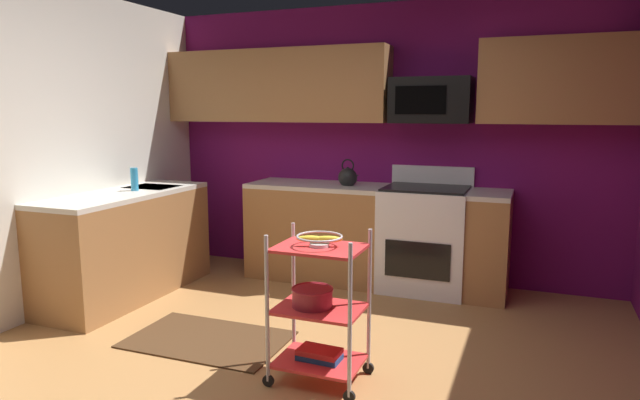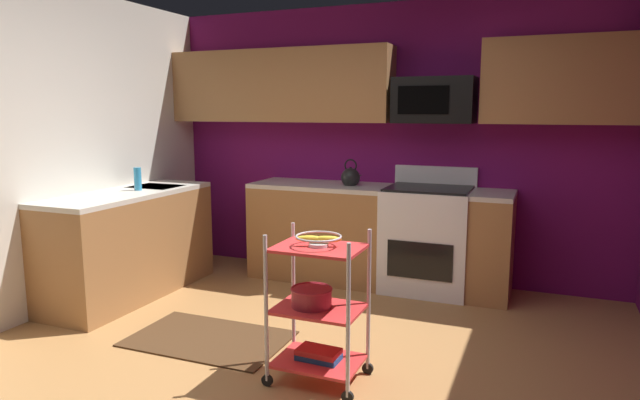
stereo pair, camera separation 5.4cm
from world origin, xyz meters
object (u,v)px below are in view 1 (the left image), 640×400
dish_soap_bottle (134,179)px  mixing_bowl_large (312,297)px  kettle (348,177)px  book_stack (319,354)px  fruit_bowl (319,239)px  oven_range (425,238)px  microwave (431,100)px  rolling_cart (319,308)px

dish_soap_bottle → mixing_bowl_large: bearing=-24.8°
kettle → book_stack: bearing=-76.0°
mixing_bowl_large → kettle: (-0.44, 1.97, 0.48)m
fruit_bowl → mixing_bowl_large: (-0.05, 0.00, -0.36)m
oven_range → kettle: 0.90m
kettle → dish_soap_bottle: (-1.62, -1.02, 0.02)m
kettle → dish_soap_bottle: size_ratio=1.32×
book_stack → kettle: bearing=104.0°
fruit_bowl → mixing_bowl_large: size_ratio=1.08×
oven_range → dish_soap_bottle: size_ratio=5.50×
book_stack → microwave: bearing=83.2°
microwave → mixing_bowl_large: size_ratio=2.78×
fruit_bowl → kettle: kettle is taller
mixing_bowl_large → book_stack: mixing_bowl_large is taller
mixing_bowl_large → dish_soap_bottle: (-2.06, 0.95, 0.50)m
rolling_cart → kettle: 2.10m
microwave → kettle: 1.02m
oven_range → mixing_bowl_large: (-0.29, -1.98, 0.04)m
fruit_bowl → dish_soap_bottle: 2.32m
rolling_cart → oven_range: bearing=82.9°
rolling_cart → kettle: kettle is taller
mixing_bowl_large → book_stack: (0.05, 0.00, -0.36)m
kettle → oven_range: bearing=0.3°
book_stack → mixing_bowl_large: bearing=180.0°
rolling_cart → dish_soap_bottle: size_ratio=4.57×
kettle → dish_soap_bottle: kettle is taller
oven_range → mixing_bowl_large: oven_range is taller
mixing_bowl_large → rolling_cart: bearing=0.0°
oven_range → microwave: microwave is taller
oven_range → book_stack: bearing=-97.1°
fruit_bowl → oven_range: bearing=82.9°
microwave → fruit_bowl: (-0.25, -2.08, -0.82)m
dish_soap_bottle → microwave: bearing=25.6°
oven_range → dish_soap_bottle: 2.62m
oven_range → rolling_cart: (-0.25, -1.98, -0.03)m
mixing_bowl_large → kettle: kettle is taller
oven_range → kettle: size_ratio=4.17×
book_stack → dish_soap_bottle: dish_soap_bottle is taller
oven_range → fruit_bowl: 2.03m
fruit_bowl → rolling_cart: bearing=135.0°
microwave → mixing_bowl_large: (-0.29, -2.08, -1.18)m
rolling_cart → fruit_bowl: rolling_cart is taller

